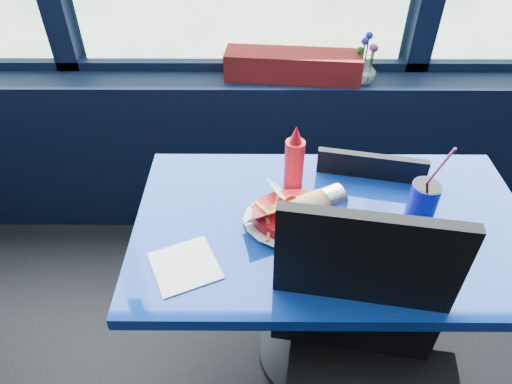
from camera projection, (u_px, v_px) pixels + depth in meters
name	position (u px, v px, depth m)	size (l,w,h in m)	color
window_sill	(243.00, 150.00, 2.27)	(5.00, 0.26, 0.80)	black
near_table	(327.00, 262.00, 1.50)	(1.20, 0.70, 0.75)	black
chair_near_front	(366.00, 374.00, 1.18)	(0.54, 0.54, 1.03)	black
chair_near_back	(348.00, 213.00, 1.81)	(0.45, 0.45, 0.84)	black
planter_box	(293.00, 65.00, 1.96)	(0.58, 0.14, 0.12)	maroon
flower_vase	(365.00, 68.00, 1.93)	(0.11, 0.11, 0.21)	silver
food_basket	(298.00, 214.00, 1.36)	(0.29, 0.28, 0.10)	#B20B13
ketchup_bottle	(294.00, 161.00, 1.44)	(0.06, 0.06, 0.24)	#B20B13
soda_cup	(423.00, 202.00, 1.34)	(0.09, 0.09, 0.29)	#0D1195
napkin	(185.00, 266.00, 1.25)	(0.17, 0.17, 0.00)	white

